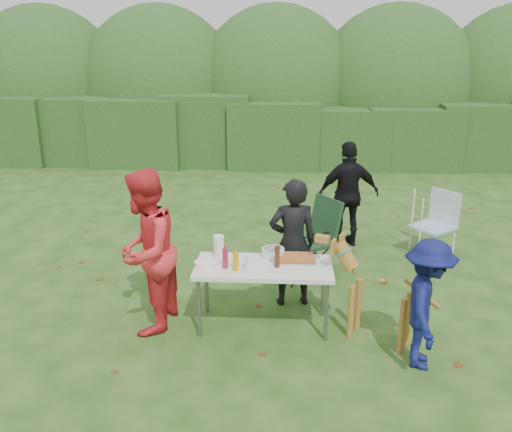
# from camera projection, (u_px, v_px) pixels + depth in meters

# --- Properties ---
(ground) EXTENTS (80.00, 80.00, 0.00)m
(ground) POSITION_uv_depth(u_px,v_px,m) (255.00, 321.00, 6.23)
(ground) COLOR #1E4211
(hedge_row) EXTENTS (22.00, 1.40, 1.70)m
(hedge_row) POSITION_uv_depth(u_px,v_px,m) (274.00, 132.00, 13.54)
(hedge_row) COLOR #23471C
(hedge_row) RESTS_ON ground
(shrub_backdrop) EXTENTS (20.00, 2.60, 3.20)m
(shrub_backdrop) POSITION_uv_depth(u_px,v_px,m) (276.00, 95.00, 14.82)
(shrub_backdrop) COLOR #3D6628
(shrub_backdrop) RESTS_ON ground
(folding_table) EXTENTS (1.50, 0.70, 0.74)m
(folding_table) POSITION_uv_depth(u_px,v_px,m) (264.00, 270.00, 5.93)
(folding_table) COLOR silver
(folding_table) RESTS_ON ground
(person_cook) EXTENTS (0.63, 0.48, 1.57)m
(person_cook) POSITION_uv_depth(u_px,v_px,m) (293.00, 243.00, 6.42)
(person_cook) COLOR black
(person_cook) RESTS_ON ground
(person_red_jacket) EXTENTS (0.79, 0.96, 1.82)m
(person_red_jacket) POSITION_uv_depth(u_px,v_px,m) (146.00, 252.00, 5.83)
(person_red_jacket) COLOR red
(person_red_jacket) RESTS_ON ground
(person_black_puffy) EXTENTS (1.02, 0.57, 1.64)m
(person_black_puffy) POSITION_uv_depth(u_px,v_px,m) (348.00, 195.00, 8.27)
(person_black_puffy) COLOR black
(person_black_puffy) RESTS_ON ground
(child) EXTENTS (0.65, 0.93, 1.32)m
(child) POSITION_uv_depth(u_px,v_px,m) (427.00, 304.00, 5.22)
(child) COLOR #0D134D
(child) RESTS_ON ground
(dog) EXTENTS (1.19, 0.93, 1.06)m
(dog) POSITION_uv_depth(u_px,v_px,m) (381.00, 296.00, 5.67)
(dog) COLOR #A06F2B
(dog) RESTS_ON ground
(camping_chair) EXTENTS (0.92, 0.92, 1.06)m
(camping_chair) POSITION_uv_depth(u_px,v_px,m) (311.00, 237.00, 7.32)
(camping_chair) COLOR #193B1E
(camping_chair) RESTS_ON ground
(lawn_chair) EXTENTS (0.81, 0.81, 0.98)m
(lawn_chair) POSITION_uv_depth(u_px,v_px,m) (433.00, 224.00, 7.97)
(lawn_chair) COLOR #3E77B5
(lawn_chair) RESTS_ON ground
(food_tray) EXTENTS (0.45, 0.30, 0.02)m
(food_tray) POSITION_uv_depth(u_px,v_px,m) (296.00, 260.00, 6.03)
(food_tray) COLOR #B7B7BA
(food_tray) RESTS_ON folding_table
(focaccia_bread) EXTENTS (0.40, 0.26, 0.04)m
(focaccia_bread) POSITION_uv_depth(u_px,v_px,m) (296.00, 257.00, 6.03)
(focaccia_bread) COLOR #B15D29
(focaccia_bread) RESTS_ON food_tray
(mustard_bottle) EXTENTS (0.06, 0.06, 0.20)m
(mustard_bottle) POSITION_uv_depth(u_px,v_px,m) (236.00, 262.00, 5.75)
(mustard_bottle) COLOR #D19800
(mustard_bottle) RESTS_ON folding_table
(ketchup_bottle) EXTENTS (0.06, 0.06, 0.22)m
(ketchup_bottle) POSITION_uv_depth(u_px,v_px,m) (225.00, 258.00, 5.81)
(ketchup_bottle) COLOR maroon
(ketchup_bottle) RESTS_ON folding_table
(beer_bottle) EXTENTS (0.06, 0.06, 0.24)m
(beer_bottle) POSITION_uv_depth(u_px,v_px,m) (277.00, 257.00, 5.83)
(beer_bottle) COLOR #47230F
(beer_bottle) RESTS_ON folding_table
(paper_towel_roll) EXTENTS (0.12, 0.12, 0.26)m
(paper_towel_roll) POSITION_uv_depth(u_px,v_px,m) (219.00, 247.00, 6.08)
(paper_towel_roll) COLOR white
(paper_towel_roll) RESTS_ON folding_table
(cup_stack) EXTENTS (0.08, 0.08, 0.18)m
(cup_stack) POSITION_uv_depth(u_px,v_px,m) (249.00, 262.00, 5.76)
(cup_stack) COLOR white
(cup_stack) RESTS_ON folding_table
(pasta_bowl) EXTENTS (0.26, 0.26, 0.10)m
(pasta_bowl) POSITION_uv_depth(u_px,v_px,m) (273.00, 253.00, 6.13)
(pasta_bowl) COLOR silver
(pasta_bowl) RESTS_ON folding_table
(plate_stack) EXTENTS (0.24, 0.24, 0.05)m
(plate_stack) POSITION_uv_depth(u_px,v_px,m) (205.00, 263.00, 5.89)
(plate_stack) COLOR white
(plate_stack) RESTS_ON folding_table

